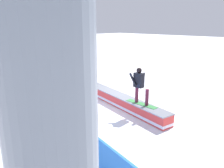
{
  "coord_description": "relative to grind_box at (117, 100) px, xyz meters",
  "views": [
    {
      "loc": [
        -7.15,
        6.98,
        3.75
      ],
      "look_at": [
        -0.84,
        1.12,
        1.39
      ],
      "focal_mm": 35.43,
      "sensor_mm": 36.0,
      "label": 1
    }
  ],
  "objects": [
    {
      "name": "ground_plane",
      "position": [
        0.0,
        0.0,
        -0.24
      ],
      "size": [
        120.0,
        120.0,
        0.0
      ],
      "primitive_type": "plane",
      "color": "white"
    },
    {
      "name": "grind_box",
      "position": [
        0.0,
        0.0,
        0.0
      ],
      "size": [
        6.4,
        1.51,
        0.53
      ],
      "color": "#DF3B37",
      "rests_on": "ground_plane"
    },
    {
      "name": "snowboarder",
      "position": [
        -1.56,
        0.24,
        1.11
      ],
      "size": [
        1.46,
        0.43,
        1.51
      ],
      "color": "#3D9348",
      "rests_on": "grind_box"
    },
    {
      "name": "safety_fence",
      "position": [
        0.0,
        3.56,
        0.34
      ],
      "size": [
        10.02,
        1.44,
        1.16
      ],
      "primitive_type": "cube",
      "rotation": [
        0.0,
        0.0,
        -0.14
      ],
      "color": "blue",
      "rests_on": "ground_plane"
    },
    {
      "name": "trail_marker",
      "position": [
        4.13,
        0.78,
        0.94
      ],
      "size": [
        0.4,
        0.1,
        2.22
      ],
      "color": "#262628",
      "rests_on": "ground_plane"
    }
  ]
}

